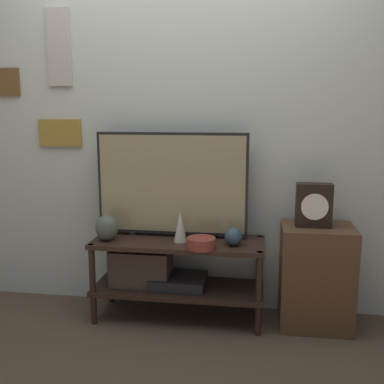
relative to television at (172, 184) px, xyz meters
The scene contains 10 objects.
ground_plane 0.95m from the television, 80.52° to the right, with size 12.00×12.00×0.00m, color #4C3D2D.
wall_back 0.49m from the television, 73.30° to the left, with size 6.40×0.08×2.70m.
media_console 0.56m from the television, 111.97° to the right, with size 1.12×0.40×0.54m.
television is the anchor object (origin of this frame).
vase_wide_bowl 0.46m from the television, 46.23° to the right, with size 0.18×0.18×0.07m.
vase_slim_bronze 0.29m from the television, 56.89° to the right, with size 0.08×0.08×0.20m.
vase_urn_stoneware 0.51m from the television, 158.98° to the right, with size 0.15×0.14×0.17m.
vase_round_glass 0.53m from the television, 19.56° to the right, with size 0.12×0.12×0.12m.
side_table 1.10m from the television, ahead, with size 0.45×0.36×0.66m.
mantel_clock 0.91m from the television, ahead, with size 0.22×0.11×0.27m.
Camera 1 is at (0.50, -2.54, 1.38)m, focal length 42.00 mm.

